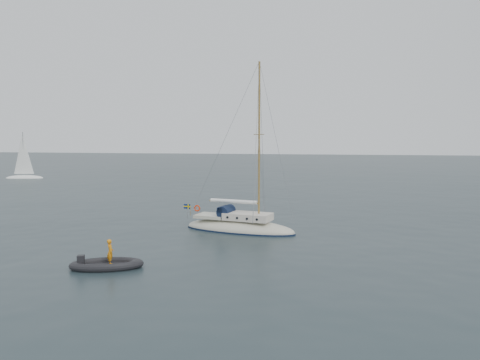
# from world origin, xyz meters

# --- Properties ---
(ground) EXTENTS (300.00, 300.00, 0.00)m
(ground) POSITION_xyz_m (0.00, 0.00, 0.00)
(ground) COLOR black
(ground) RESTS_ON ground
(sailboat) EXTENTS (9.12, 2.73, 12.98)m
(sailboat) POSITION_xyz_m (-2.75, 2.66, 0.98)
(sailboat) COLOR beige
(sailboat) RESTS_ON ground
(dinghy) EXTENTS (2.45, 1.10, 0.35)m
(dinghy) POSITION_xyz_m (-4.31, 2.70, 0.15)
(dinghy) COLOR #4C4C51
(dinghy) RESTS_ON ground
(rib) EXTENTS (3.94, 1.79, 1.60)m
(rib) POSITION_xyz_m (-8.02, -8.42, 0.25)
(rib) COLOR black
(rib) RESTS_ON ground
(distant_yacht_a) EXTENTS (6.20, 3.30, 8.21)m
(distant_yacht_a) POSITION_xyz_m (-45.97, 38.76, 3.51)
(distant_yacht_a) COLOR white
(distant_yacht_a) RESTS_ON ground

